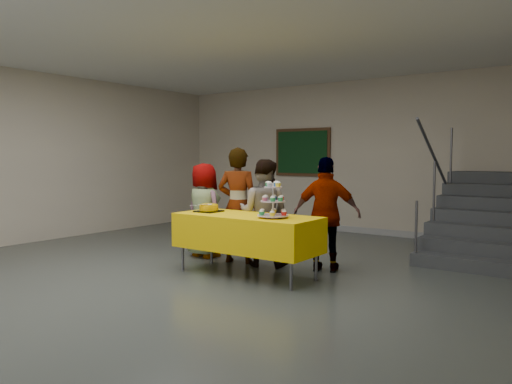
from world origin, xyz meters
The scene contains 10 objects.
room_shell centered at (0.00, 0.02, 2.13)m, with size 10.00×10.04×3.02m.
bake_table centered at (0.55, 0.87, 0.56)m, with size 1.88×0.78×0.77m.
cupcake_stand centered at (0.98, 0.82, 0.95)m, with size 0.38×0.38×0.44m.
bear_cake centered at (-0.09, 0.87, 0.83)m, with size 0.32×0.36×0.12m.
schoolchild_a centered at (-0.69, 1.45, 0.70)m, with size 0.69×0.45×1.41m, color slate.
schoolchild_b centered at (-0.02, 1.42, 0.82)m, with size 0.60×0.39×1.64m, color slate.
schoolchild_c centered at (0.40, 1.45, 0.73)m, with size 0.71×0.56×1.47m, color slate.
schoolchild_d centered at (1.26, 1.66, 0.75)m, with size 0.88×0.37×1.50m, color slate.
staircase centered at (2.70, 4.13, 0.49)m, with size 1.30×2.40×2.04m.
noticeboard centered at (-1.06, 4.96, 1.60)m, with size 1.30×0.05×1.00m.
Camera 1 is at (4.30, -4.13, 1.50)m, focal length 35.00 mm.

